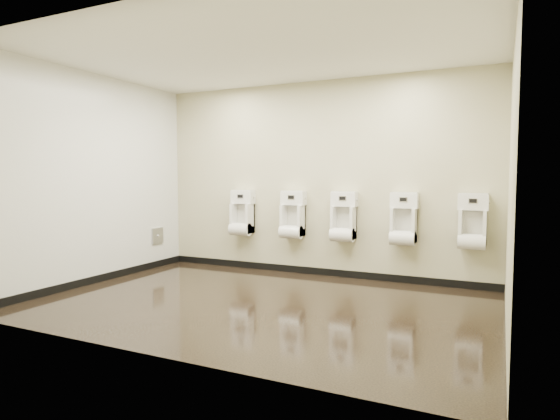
# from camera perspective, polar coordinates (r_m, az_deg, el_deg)

# --- Properties ---
(ground) EXTENTS (5.00, 3.50, 0.00)m
(ground) POSITION_cam_1_polar(r_m,az_deg,el_deg) (5.40, -2.36, -11.28)
(ground) COLOR black
(ground) RESTS_ON ground
(ceiling) EXTENTS (5.00, 3.50, 0.00)m
(ceiling) POSITION_cam_1_polar(r_m,az_deg,el_deg) (5.39, -2.45, 18.81)
(ceiling) COLOR white
(back_wall) EXTENTS (5.00, 0.02, 2.80)m
(back_wall) POSITION_cam_1_polar(r_m,az_deg,el_deg) (6.80, 4.51, 3.80)
(back_wall) COLOR #BEBA96
(back_wall) RESTS_ON ground
(front_wall) EXTENTS (5.00, 0.02, 2.80)m
(front_wall) POSITION_cam_1_polar(r_m,az_deg,el_deg) (3.75, -15.02, 3.52)
(front_wall) COLOR #BEBA96
(front_wall) RESTS_ON ground
(left_wall) EXTENTS (0.02, 3.50, 2.80)m
(left_wall) POSITION_cam_1_polar(r_m,az_deg,el_deg) (6.75, -21.56, 3.53)
(left_wall) COLOR #BEBA96
(left_wall) RESTS_ON ground
(right_wall) EXTENTS (0.02, 3.50, 2.80)m
(right_wall) POSITION_cam_1_polar(r_m,az_deg,el_deg) (4.60, 26.34, 3.30)
(right_wall) COLOR #BEBA96
(right_wall) RESTS_ON ground
(tile_overlay_left) EXTENTS (0.01, 3.50, 2.80)m
(tile_overlay_left) POSITION_cam_1_polar(r_m,az_deg,el_deg) (6.74, -21.53, 3.53)
(tile_overlay_left) COLOR white
(tile_overlay_left) RESTS_ON ground
(skirting_back) EXTENTS (5.00, 0.02, 0.10)m
(skirting_back) POSITION_cam_1_polar(r_m,az_deg,el_deg) (6.93, 4.41, -7.44)
(skirting_back) COLOR black
(skirting_back) RESTS_ON ground
(skirting_left) EXTENTS (0.02, 3.50, 0.10)m
(skirting_left) POSITION_cam_1_polar(r_m,az_deg,el_deg) (6.88, -21.20, -7.79)
(skirting_left) COLOR black
(skirting_left) RESTS_ON ground
(access_panel) EXTENTS (0.04, 0.25, 0.25)m
(access_panel) POSITION_cam_1_polar(r_m,az_deg,el_deg) (7.66, -14.71, -3.05)
(access_panel) COLOR #9E9EA3
(access_panel) RESTS_ON left_wall
(urinal_0) EXTENTS (0.37, 0.27, 0.68)m
(urinal_0) POSITION_cam_1_polar(r_m,az_deg,el_deg) (7.23, -4.66, -0.77)
(urinal_0) COLOR white
(urinal_0) RESTS_ON back_wall
(urinal_1) EXTENTS (0.37, 0.27, 0.68)m
(urinal_1) POSITION_cam_1_polar(r_m,az_deg,el_deg) (6.84, 1.53, -1.03)
(urinal_1) COLOR white
(urinal_1) RESTS_ON back_wall
(urinal_2) EXTENTS (0.37, 0.27, 0.68)m
(urinal_2) POSITION_cam_1_polar(r_m,az_deg,el_deg) (6.57, 7.74, -1.27)
(urinal_2) COLOR white
(urinal_2) RESTS_ON back_wall
(urinal_3) EXTENTS (0.37, 0.27, 0.68)m
(urinal_3) POSITION_cam_1_polar(r_m,az_deg,el_deg) (6.37, 14.83, -1.54)
(urinal_3) COLOR white
(urinal_3) RESTS_ON back_wall
(urinal_4) EXTENTS (0.37, 0.27, 0.68)m
(urinal_4) POSITION_cam_1_polar(r_m,az_deg,el_deg) (6.27, 22.42, -1.79)
(urinal_4) COLOR white
(urinal_4) RESTS_ON back_wall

